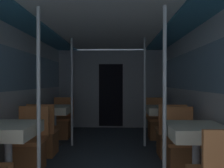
{
  "coord_description": "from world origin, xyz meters",
  "views": [
    {
      "loc": [
        0.19,
        -1.48,
        1.24
      ],
      "look_at": [
        0.08,
        2.43,
        1.2
      ],
      "focal_mm": 35.0,
      "sensor_mm": 36.0,
      "label": 1
    }
  ],
  "objects_px": {
    "dining_table_left_0": "(8,133)",
    "dining_table_right_0": "(196,134)",
    "chair_left_near_1": "(44,139)",
    "support_pole_left_1": "(72,92)",
    "dining_table_left_1": "(54,111)",
    "chair_left_far_1": "(62,125)",
    "dining_table_right_1": "(163,112)",
    "chair_right_near_1": "(170,140)",
    "chair_right_far_0": "(181,152)",
    "chair_right_far_1": "(157,125)",
    "support_pole_left_0": "(39,100)",
    "chair_left_far_0": "(29,150)",
    "support_pole_right_0": "(165,100)",
    "support_pole_right_1": "(145,92)"
  },
  "relations": [
    {
      "from": "dining_table_left_1",
      "to": "chair_right_far_1",
      "type": "relative_size",
      "value": 0.87
    },
    {
      "from": "support_pole_left_0",
      "to": "support_pole_right_1",
      "type": "height_order",
      "value": "same"
    },
    {
      "from": "chair_left_near_1",
      "to": "chair_left_far_1",
      "type": "xyz_separation_m",
      "value": [
        0.0,
        1.15,
        0.0
      ]
    },
    {
      "from": "dining_table_left_1",
      "to": "support_pole_left_0",
      "type": "bearing_deg",
      "value": -78.92
    },
    {
      "from": "chair_left_near_1",
      "to": "support_pole_left_1",
      "type": "bearing_deg",
      "value": 58.87
    },
    {
      "from": "support_pole_left_1",
      "to": "support_pole_right_1",
      "type": "xyz_separation_m",
      "value": [
        1.41,
        0.0,
        0.0
      ]
    },
    {
      "from": "support_pole_left_1",
      "to": "dining_table_right_1",
      "type": "xyz_separation_m",
      "value": [
        1.75,
        0.0,
        -0.38
      ]
    },
    {
      "from": "dining_table_left_1",
      "to": "chair_left_far_1",
      "type": "relative_size",
      "value": 0.87
    },
    {
      "from": "dining_table_right_1",
      "to": "chair_left_far_0",
      "type": "bearing_deg",
      "value": -150.3
    },
    {
      "from": "support_pole_right_0",
      "to": "chair_right_far_1",
      "type": "distance_m",
      "value": 2.49
    },
    {
      "from": "dining_table_left_1",
      "to": "chair_right_far_0",
      "type": "xyz_separation_m",
      "value": [
        2.1,
        -1.2,
        -0.38
      ]
    },
    {
      "from": "support_pole_left_0",
      "to": "chair_right_far_0",
      "type": "distance_m",
      "value": 2.0
    },
    {
      "from": "chair_left_far_1",
      "to": "dining_table_right_0",
      "type": "xyz_separation_m",
      "value": [
        2.1,
        -2.35,
        0.38
      ]
    },
    {
      "from": "support_pole_left_0",
      "to": "dining_table_left_0",
      "type": "bearing_deg",
      "value": 180.0
    },
    {
      "from": "chair_left_near_1",
      "to": "chair_right_far_1",
      "type": "xyz_separation_m",
      "value": [
        2.1,
        1.15,
        0.0
      ]
    },
    {
      "from": "dining_table_left_0",
      "to": "dining_table_right_0",
      "type": "xyz_separation_m",
      "value": [
        2.1,
        0.0,
        0.0
      ]
    },
    {
      "from": "chair_left_near_1",
      "to": "support_pole_right_1",
      "type": "height_order",
      "value": "support_pole_right_1"
    },
    {
      "from": "chair_left_far_1",
      "to": "chair_right_far_1",
      "type": "distance_m",
      "value": 2.1
    },
    {
      "from": "chair_right_far_0",
      "to": "chair_right_far_1",
      "type": "xyz_separation_m",
      "value": [
        0.0,
        1.77,
        0.0
      ]
    },
    {
      "from": "chair_left_near_1",
      "to": "dining_table_right_1",
      "type": "bearing_deg",
      "value": 15.3
    },
    {
      "from": "support_pole_left_1",
      "to": "dining_table_right_0",
      "type": "height_order",
      "value": "support_pole_left_1"
    },
    {
      "from": "chair_right_near_1",
      "to": "chair_right_far_1",
      "type": "height_order",
      "value": "same"
    },
    {
      "from": "chair_left_far_0",
      "to": "support_pole_right_0",
      "type": "relative_size",
      "value": 0.42
    },
    {
      "from": "support_pole_left_1",
      "to": "support_pole_right_0",
      "type": "distance_m",
      "value": 2.26
    },
    {
      "from": "chair_left_far_0",
      "to": "chair_left_near_1",
      "type": "height_order",
      "value": "same"
    },
    {
      "from": "support_pole_left_0",
      "to": "support_pole_right_0",
      "type": "xyz_separation_m",
      "value": [
        1.41,
        0.0,
        0.0
      ]
    },
    {
      "from": "support_pole_right_0",
      "to": "chair_right_far_0",
      "type": "bearing_deg",
      "value": 58.87
    },
    {
      "from": "dining_table_right_0",
      "to": "dining_table_right_1",
      "type": "relative_size",
      "value": 1.0
    },
    {
      "from": "support_pole_left_1",
      "to": "chair_right_far_0",
      "type": "distance_m",
      "value": 2.26
    },
    {
      "from": "chair_left_far_1",
      "to": "chair_right_far_0",
      "type": "bearing_deg",
      "value": 139.83
    },
    {
      "from": "support_pole_left_1",
      "to": "dining_table_left_0",
      "type": "bearing_deg",
      "value": -101.08
    },
    {
      "from": "chair_left_far_1",
      "to": "chair_right_far_1",
      "type": "height_order",
      "value": "same"
    },
    {
      "from": "chair_right_far_0",
      "to": "dining_table_right_0",
      "type": "bearing_deg",
      "value": 90.0
    },
    {
      "from": "chair_right_far_1",
      "to": "support_pole_right_1",
      "type": "relative_size",
      "value": 0.42
    },
    {
      "from": "support_pole_left_1",
      "to": "dining_table_left_1",
      "type": "bearing_deg",
      "value": 180.0
    },
    {
      "from": "support_pole_left_1",
      "to": "support_pole_right_0",
      "type": "bearing_deg",
      "value": -51.58
    },
    {
      "from": "dining_table_right_1",
      "to": "chair_right_near_1",
      "type": "distance_m",
      "value": 0.69
    },
    {
      "from": "support_pole_left_1",
      "to": "chair_right_near_1",
      "type": "height_order",
      "value": "support_pole_left_1"
    },
    {
      "from": "chair_left_far_1",
      "to": "dining_table_right_1",
      "type": "xyz_separation_m",
      "value": [
        2.1,
        -0.57,
        0.38
      ]
    },
    {
      "from": "support_pole_left_0",
      "to": "chair_left_far_1",
      "type": "distance_m",
      "value": 2.49
    },
    {
      "from": "chair_left_near_1",
      "to": "support_pole_left_0",
      "type": "bearing_deg",
      "value": -73.84
    },
    {
      "from": "dining_table_right_0",
      "to": "chair_right_far_0",
      "type": "relative_size",
      "value": 0.87
    },
    {
      "from": "chair_left_near_1",
      "to": "support_pole_left_1",
      "type": "distance_m",
      "value": 1.01
    },
    {
      "from": "support_pole_right_1",
      "to": "chair_right_far_0",
      "type": "bearing_deg",
      "value": -73.84
    },
    {
      "from": "support_pole_left_0",
      "to": "chair_right_far_1",
      "type": "height_order",
      "value": "support_pole_left_0"
    },
    {
      "from": "chair_right_far_1",
      "to": "chair_left_near_1",
      "type": "bearing_deg",
      "value": 28.69
    },
    {
      "from": "chair_left_far_1",
      "to": "support_pole_left_1",
      "type": "height_order",
      "value": "support_pole_left_1"
    },
    {
      "from": "chair_left_near_1",
      "to": "dining_table_right_0",
      "type": "bearing_deg",
      "value": -29.7
    },
    {
      "from": "dining_table_left_0",
      "to": "support_pole_right_0",
      "type": "distance_m",
      "value": 1.79
    },
    {
      "from": "support_pole_left_1",
      "to": "chair_right_near_1",
      "type": "bearing_deg",
      "value": -18.15
    }
  ]
}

